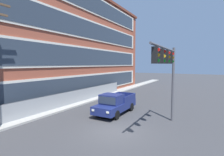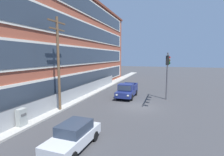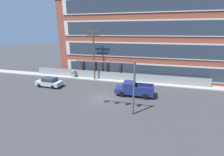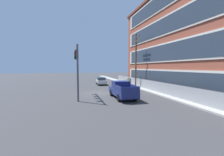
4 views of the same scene
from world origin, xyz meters
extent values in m
plane|color=#38383A|center=(0.00, 0.00, 0.00)|extent=(160.00, 160.00, 0.00)
cube|color=#9E9B93|center=(0.00, 7.90, 0.08)|extent=(80.00, 1.86, 0.16)
cube|color=brown|center=(7.14, 12.89, 7.31)|extent=(37.96, 8.12, 14.62)
cube|color=beige|center=(7.14, 8.77, 2.01)|extent=(34.92, 0.10, 2.63)
cube|color=#2D3844|center=(7.14, 8.71, 2.01)|extent=(33.40, 0.06, 2.19)
cube|color=beige|center=(7.14, 8.77, 5.67)|extent=(34.92, 0.10, 2.63)
cube|color=#2D3844|center=(7.14, 8.71, 5.67)|extent=(33.40, 0.06, 2.19)
cube|color=beige|center=(7.14, 8.77, 9.32)|extent=(34.92, 0.10, 2.63)
cube|color=#2D3844|center=(7.14, 8.71, 9.32)|extent=(33.40, 0.06, 2.19)
cube|color=beige|center=(7.14, 8.77, 12.98)|extent=(34.92, 0.10, 2.63)
cube|color=#2D3844|center=(7.14, 8.71, 12.98)|extent=(33.40, 0.06, 2.19)
cube|color=gray|center=(-0.58, 8.01, 0.81)|extent=(32.46, 0.04, 1.62)
cylinder|color=#4C4C51|center=(15.65, 8.01, 0.81)|extent=(0.06, 0.06, 1.62)
cylinder|color=#4C4C51|center=(-0.58, 8.01, 1.62)|extent=(32.46, 0.05, 0.05)
cylinder|color=#4C4C51|center=(4.37, -3.04, 3.02)|extent=(0.20, 0.20, 6.03)
cylinder|color=#4C4C51|center=(1.12, -3.04, 5.73)|extent=(6.50, 0.14, 0.14)
cube|color=black|center=(2.96, -3.04, 5.18)|extent=(0.28, 0.32, 0.90)
cylinder|color=red|center=(2.96, -3.22, 5.46)|extent=(0.04, 0.18, 0.18)
cylinder|color=#503E08|center=(2.96, -3.22, 5.18)|extent=(0.04, 0.18, 0.18)
cylinder|color=#0A4011|center=(2.96, -3.22, 4.90)|extent=(0.04, 0.18, 0.18)
cube|color=black|center=(1.55, -3.04, 5.18)|extent=(0.28, 0.32, 0.90)
cylinder|color=red|center=(1.55, -3.22, 5.46)|extent=(0.04, 0.18, 0.18)
cylinder|color=#503E08|center=(1.55, -3.22, 5.18)|extent=(0.04, 0.18, 0.18)
cylinder|color=#0A4011|center=(1.55, -3.22, 4.90)|extent=(0.04, 0.18, 0.18)
cube|color=black|center=(0.13, -3.04, 5.18)|extent=(0.28, 0.32, 0.90)
cylinder|color=#4B0807|center=(0.13, -3.22, 5.46)|extent=(0.04, 0.18, 0.18)
cylinder|color=gold|center=(0.13, -3.22, 5.18)|extent=(0.04, 0.18, 0.18)
cylinder|color=#0A4011|center=(0.13, -3.22, 4.90)|extent=(0.04, 0.18, 0.18)
cube|color=black|center=(-1.28, -3.04, 5.18)|extent=(0.28, 0.32, 0.90)
cylinder|color=red|center=(-1.28, -3.22, 5.46)|extent=(0.04, 0.18, 0.18)
cylinder|color=#503E08|center=(-1.28, -3.22, 5.18)|extent=(0.04, 0.18, 0.18)
cylinder|color=#0A4011|center=(-1.28, -3.22, 4.90)|extent=(0.04, 0.18, 0.18)
cube|color=navy|center=(3.95, 2.08, 0.75)|extent=(5.33, 2.03, 0.70)
cube|color=navy|center=(3.20, 2.08, 1.53)|extent=(1.60, 1.87, 0.87)
cube|color=#283342|center=(2.38, 2.08, 1.53)|extent=(0.06, 1.66, 0.65)
cube|color=navy|center=(5.14, 1.12, 1.38)|extent=(2.66, 0.12, 0.56)
cube|color=navy|center=(5.15, 3.03, 1.38)|extent=(2.66, 0.12, 0.56)
cube|color=navy|center=(6.57, 2.07, 1.38)|extent=(0.10, 1.95, 0.56)
cylinder|color=black|center=(2.35, 1.14, 0.40)|extent=(0.80, 0.26, 0.80)
cylinder|color=black|center=(2.35, 3.01, 0.40)|extent=(0.80, 0.26, 0.80)
cylinder|color=black|center=(5.54, 1.14, 0.40)|extent=(0.80, 0.26, 0.80)
cylinder|color=black|center=(5.55, 3.01, 0.40)|extent=(0.80, 0.26, 0.80)
cube|color=white|center=(1.26, 1.37, 0.85)|extent=(0.06, 0.24, 0.16)
cube|color=white|center=(1.26, 2.79, 0.85)|extent=(0.06, 0.24, 0.16)
cube|color=#B2B5BA|center=(-10.14, 2.18, 0.64)|extent=(4.32, 1.91, 0.64)
cube|color=#283342|center=(-9.97, 2.17, 1.26)|extent=(2.19, 1.61, 0.60)
cylinder|color=black|center=(-11.42, 3.04, 0.32)|extent=(0.65, 0.23, 0.64)
cylinder|color=black|center=(-8.85, 1.32, 0.32)|extent=(0.65, 0.23, 0.64)
cylinder|color=black|center=(-8.79, 2.94, 0.32)|extent=(0.65, 0.23, 0.64)
cylinder|color=brown|center=(-4.04, 7.28, 4.68)|extent=(0.26, 0.26, 9.36)
cube|color=brown|center=(-4.04, 7.28, 8.86)|extent=(2.73, 0.14, 0.14)
cube|color=brown|center=(-4.04, 7.28, 8.16)|extent=(2.32, 0.14, 0.14)
cube|color=#939993|center=(-8.63, 7.63, 0.76)|extent=(0.74, 0.46, 1.52)
cube|color=#515151|center=(-8.63, 7.39, 1.07)|extent=(0.52, 0.02, 0.20)
camera|label=1|loc=(-10.50, -5.55, 4.71)|focal=28.00mm
camera|label=2|loc=(-18.95, -3.10, 5.55)|focal=28.00mm
camera|label=3|loc=(5.79, -17.87, 8.88)|focal=24.00mm
camera|label=4|loc=(20.47, -3.59, 3.64)|focal=24.00mm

